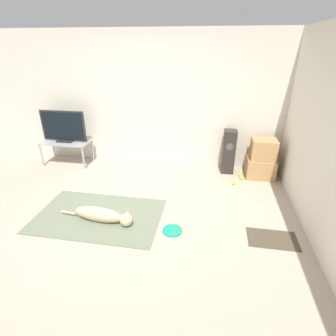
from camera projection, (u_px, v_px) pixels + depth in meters
ground_plane at (118, 219)px, 3.76m from camera, size 12.00×12.00×0.00m
wall_back at (149, 101)px, 5.09m from camera, size 8.00×0.06×2.55m
area_rug at (99, 216)px, 3.83m from camera, size 1.81×1.14×0.01m
dog at (103, 215)px, 3.65m from camera, size 1.11×0.25×0.23m
frisbee at (172, 230)px, 3.51m from camera, size 0.26×0.26×0.03m
cardboard_box_lower at (260, 168)px, 4.90m from camera, size 0.51×0.42×0.36m
cardboard_box_upper at (263, 149)px, 4.74m from camera, size 0.44×0.36×0.38m
floor_speaker at (229, 152)px, 4.98m from camera, size 0.24×0.24×0.84m
tv_stand at (66, 144)px, 5.36m from camera, size 0.96×0.49×0.48m
tv at (63, 127)px, 5.20m from camera, size 0.92×0.20×0.63m
tennis_ball_by_boxes at (241, 178)px, 4.86m from camera, size 0.07×0.07×0.07m
tennis_ball_near_speaker at (240, 175)px, 4.96m from camera, size 0.07×0.07×0.07m
tennis_ball_loose_on_carpet at (234, 183)px, 4.67m from camera, size 0.07×0.07×0.07m
door_mat at (272, 239)px, 3.37m from camera, size 0.63×0.39×0.01m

